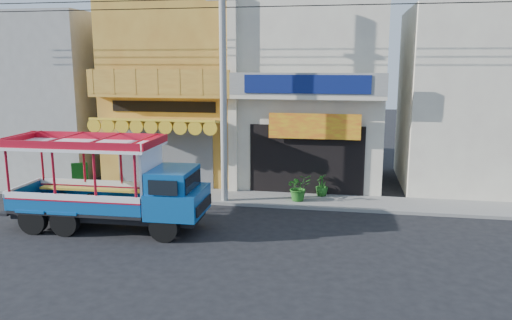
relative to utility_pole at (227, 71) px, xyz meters
The scene contains 12 objects.
ground 6.08m from the utility_pole, 75.53° to the right, with size 90.00×90.00×0.00m, color black.
sidewalk 5.09m from the utility_pole, 39.41° to the left, with size 30.00×2.00×0.12m, color slate.
shophouse_left 5.70m from the utility_pole, 124.03° to the left, with size 6.00×7.50×8.24m.
shophouse_right 5.54m from the utility_pole, 58.56° to the left, with size 6.00×6.75×8.24m.
party_pilaster 1.87m from the utility_pole, 95.46° to the left, with size 0.35×0.30×8.00m, color beige.
filler_building_left 11.25m from the utility_pole, 155.15° to the left, with size 6.00×6.00×7.60m, color gray.
filler_building_right 10.98m from the utility_pole, 25.50° to the left, with size 6.00×6.00×7.60m, color beige.
utility_pole is the anchor object (origin of this frame).
songthaew_truck 5.73m from the utility_pole, 126.83° to the right, with size 6.54×2.30×3.03m.
green_sign 8.22m from the utility_pole, behind, with size 0.64×0.51×1.02m.
potted_plant_a 5.16m from the utility_pole, 10.68° to the left, with size 0.94×0.81×1.04m, color #1E5819.
potted_plant_c 5.84m from the utility_pole, 21.09° to the left, with size 0.50×0.50×0.89m, color #1E5819.
Camera 1 is at (3.50, -14.80, 5.36)m, focal length 35.00 mm.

